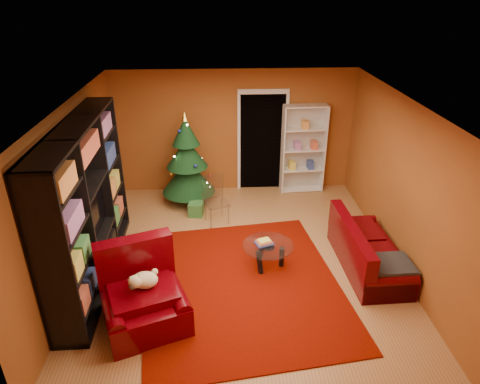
{
  "coord_description": "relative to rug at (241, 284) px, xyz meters",
  "views": [
    {
      "loc": [
        -0.33,
        -5.85,
        4.14
      ],
      "look_at": [
        0.0,
        0.4,
        1.05
      ],
      "focal_mm": 32.0,
      "sensor_mm": 36.0,
      "label": 1
    }
  ],
  "objects": [
    {
      "name": "armchair",
      "position": [
        -1.32,
        -0.73,
        0.43
      ],
      "size": [
        1.46,
        1.46,
        0.89
      ],
      "primitive_type": null,
      "rotation": [
        0.0,
        0.0,
        0.36
      ],
      "color": "#430107",
      "rests_on": "rug"
    },
    {
      "name": "acrylic_chair",
      "position": [
        -0.36,
        1.92,
        0.4
      ],
      "size": [
        0.55,
        0.58,
        0.82
      ],
      "primitive_type": null,
      "rotation": [
        0.0,
        0.0,
        0.34
      ],
      "color": "#66605B",
      "rests_on": "rug"
    },
    {
      "name": "gift_box_green",
      "position": [
        -0.77,
        2.2,
        0.13
      ],
      "size": [
        0.31,
        0.31,
        0.27
      ],
      "primitive_type": "cube",
      "rotation": [
        0.0,
        0.0,
        -0.15
      ],
      "color": "#2D7131",
      "rests_on": "floor"
    },
    {
      "name": "wall_back",
      "position": [
        0.04,
        3.43,
        1.29
      ],
      "size": [
        5.0,
        0.05,
        2.6
      ],
      "primitive_type": "cube",
      "color": "#97511F",
      "rests_on": "ground"
    },
    {
      "name": "rug",
      "position": [
        0.0,
        0.0,
        0.0
      ],
      "size": [
        3.33,
        3.74,
        0.02
      ],
      "primitive_type": "cube",
      "rotation": [
        0.0,
        0.0,
        0.13
      ],
      "color": "#6B0D01",
      "rests_on": "floor"
    },
    {
      "name": "wall_right",
      "position": [
        2.56,
        0.66,
        1.29
      ],
      "size": [
        0.05,
        5.5,
        2.6
      ],
      "primitive_type": "cube",
      "color": "#97511F",
      "rests_on": "ground"
    },
    {
      "name": "dog",
      "position": [
        -1.29,
        -0.67,
        0.65
      ],
      "size": [
        0.48,
        0.42,
        0.29
      ],
      "primitive_type": null,
      "rotation": [
        0.0,
        0.0,
        0.36
      ],
      "color": "beige",
      "rests_on": "armchair"
    },
    {
      "name": "white_bookshelf",
      "position": [
        1.49,
        3.23,
        0.94
      ],
      "size": [
        0.92,
        0.37,
        1.95
      ],
      "primitive_type": null,
      "rotation": [
        0.0,
        0.0,
        0.05
      ],
      "color": "white",
      "rests_on": "floor"
    },
    {
      "name": "media_unit",
      "position": [
        -2.24,
        0.41,
        1.2
      ],
      "size": [
        0.54,
        3.16,
        2.42
      ],
      "primitive_type": null,
      "rotation": [
        0.0,
        0.0,
        0.02
      ],
      "color": "black",
      "rests_on": "floor"
    },
    {
      "name": "christmas_tree",
      "position": [
        -0.93,
        2.81,
        0.92
      ],
      "size": [
        1.13,
        1.13,
        1.93
      ],
      "primitive_type": null,
      "rotation": [
        0.0,
        0.0,
        -0.04
      ],
      "color": "black",
      "rests_on": "floor"
    },
    {
      "name": "gift_box_red",
      "position": [
        -0.67,
        3.25,
        0.11
      ],
      "size": [
        0.31,
        0.31,
        0.25
      ],
      "primitive_type": "cube",
      "rotation": [
        0.0,
        0.0,
        -0.35
      ],
      "color": "#963522",
      "rests_on": "floor"
    },
    {
      "name": "coffee_table",
      "position": [
        0.45,
        0.44,
        0.2
      ],
      "size": [
        1.03,
        1.03,
        0.51
      ],
      "primitive_type": null,
      "rotation": [
        0.0,
        0.0,
        0.34
      ],
      "color": "gray",
      "rests_on": "rug"
    },
    {
      "name": "sofa",
      "position": [
        2.06,
        0.36,
        0.38
      ],
      "size": [
        0.87,
        1.84,
        0.78
      ],
      "primitive_type": null,
      "rotation": [
        0.0,
        0.0,
        1.6
      ],
      "color": "#430107",
      "rests_on": "rug"
    },
    {
      "name": "floor",
      "position": [
        0.04,
        0.66,
        -0.03
      ],
      "size": [
        5.0,
        5.5,
        0.05
      ],
      "primitive_type": "cube",
      "color": "#9E693A",
      "rests_on": "ground"
    },
    {
      "name": "wall_left",
      "position": [
        -2.49,
        0.66,
        1.29
      ],
      "size": [
        0.05,
        5.5,
        2.6
      ],
      "primitive_type": "cube",
      "color": "#97511F",
      "rests_on": "ground"
    },
    {
      "name": "ceiling",
      "position": [
        0.04,
        0.66,
        2.62
      ],
      "size": [
        5.0,
        5.5,
        0.05
      ],
      "primitive_type": "cube",
      "color": "silver",
      "rests_on": "wall_back"
    },
    {
      "name": "doorway",
      "position": [
        0.64,
        3.39,
        1.04
      ],
      "size": [
        1.06,
        0.6,
        2.16
      ],
      "primitive_type": null,
      "color": "black",
      "rests_on": "floor"
    }
  ]
}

